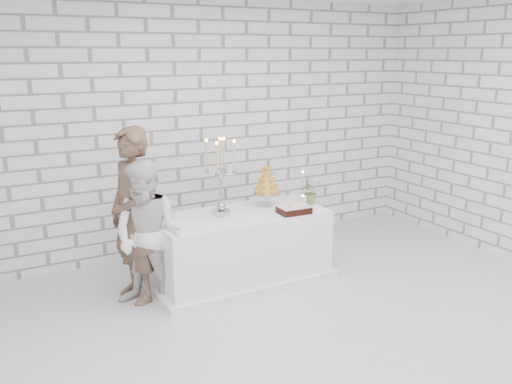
% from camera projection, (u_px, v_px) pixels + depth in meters
% --- Properties ---
extents(ground, '(6.00, 5.00, 0.01)m').
position_uv_depth(ground, '(317.00, 334.00, 4.67)').
color(ground, silver).
rests_on(ground, ground).
extents(wall_back, '(6.00, 0.01, 3.00)m').
position_uv_depth(wall_back, '(201.00, 128.00, 6.41)').
color(wall_back, white).
rests_on(wall_back, ground).
extents(cake_table, '(1.80, 0.80, 0.75)m').
position_uv_depth(cake_table, '(241.00, 247.00, 5.68)').
color(cake_table, white).
rests_on(cake_table, ground).
extents(groom, '(0.56, 0.71, 1.72)m').
position_uv_depth(groom, '(133.00, 216.00, 5.14)').
color(groom, '#4D392B').
rests_on(groom, ground).
extents(bride, '(0.88, 0.88, 1.43)m').
position_uv_depth(bride, '(148.00, 236.00, 5.01)').
color(bride, white).
rests_on(bride, ground).
extents(candelabra, '(0.36, 0.36, 0.81)m').
position_uv_depth(candelabra, '(221.00, 177.00, 5.44)').
color(candelabra, '#A7A8B2').
rests_on(candelabra, cake_table).
extents(croquembouche, '(0.39, 0.39, 0.47)m').
position_uv_depth(croquembouche, '(267.00, 185.00, 5.81)').
color(croquembouche, '#B68524').
rests_on(croquembouche, cake_table).
extents(chocolate_cake, '(0.33, 0.24, 0.08)m').
position_uv_depth(chocolate_cake, '(294.00, 209.00, 5.59)').
color(chocolate_cake, black).
rests_on(chocolate_cake, cake_table).
extents(pillar_candle, '(0.08, 0.08, 0.12)m').
position_uv_depth(pillar_candle, '(303.00, 202.00, 5.80)').
color(pillar_candle, white).
rests_on(pillar_candle, cake_table).
extents(extra_taper, '(0.07, 0.07, 0.32)m').
position_uv_depth(extra_taper, '(302.00, 187.00, 6.04)').
color(extra_taper, '#BEB08B').
rests_on(extra_taper, cake_table).
extents(flowers, '(0.31, 0.29, 0.27)m').
position_uv_depth(flowers, '(311.00, 192.00, 5.91)').
color(flowers, '#466730').
rests_on(flowers, cake_table).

